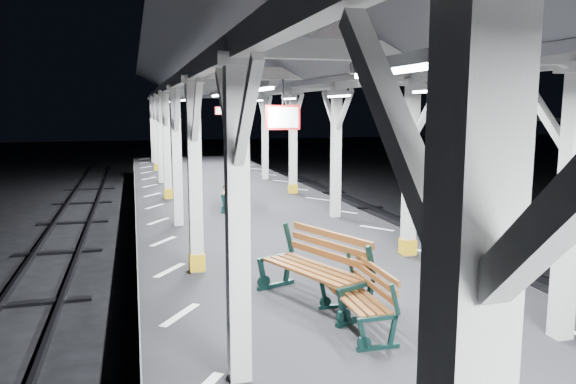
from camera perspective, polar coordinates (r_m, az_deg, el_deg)
name	(u,v)px	position (r m, az deg, el deg)	size (l,w,h in m)	color
ground	(347,363)	(8.87, 6.02, -16.86)	(120.00, 120.00, 0.00)	black
platform	(348,331)	(8.67, 6.08, -13.88)	(6.00, 50.00, 1.00)	black
hazard_stripes_left	(180,315)	(7.97, -10.88, -12.16)	(1.00, 48.00, 0.01)	silver
hazard_stripes_right	(492,285)	(9.63, 20.00, -8.87)	(1.00, 48.00, 0.01)	silver
canopy	(353,53)	(8.04, 6.59, 13.90)	(5.40, 49.00, 4.65)	silver
bench_near	(319,265)	(8.18, 3.12, -7.46)	(1.33, 2.01, 1.02)	#102D29
bench_mid	(362,295)	(7.38, 7.57, -10.29)	(0.58, 1.49, 0.80)	#102D29
bench_far	(237,189)	(15.88, -5.19, 0.31)	(0.99, 1.92, 0.99)	#102D29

